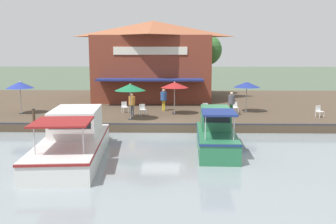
% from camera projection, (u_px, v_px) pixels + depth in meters
% --- Properties ---
extents(ground_plane, '(220.00, 220.00, 0.00)m').
position_uv_depth(ground_plane, '(160.00, 134.00, 24.46)').
color(ground_plane, '#4C5B47').
extents(quay_deck, '(22.00, 56.00, 0.60)m').
position_uv_depth(quay_deck, '(165.00, 105.00, 35.27)').
color(quay_deck, '#4C3D2D').
rests_on(quay_deck, ground).
extents(quay_edge_fender, '(0.20, 50.40, 0.10)m').
position_uv_depth(quay_edge_fender, '(160.00, 124.00, 24.45)').
color(quay_edge_fender, '#2D2D33').
rests_on(quay_edge_fender, quay_deck).
extents(waterfront_restaurant, '(10.58, 11.51, 7.74)m').
position_uv_depth(waterfront_restaurant, '(153.00, 60.00, 37.52)').
color(waterfront_restaurant, brown).
rests_on(waterfront_restaurant, quay_deck).
extents(patio_umbrella_by_entrance, '(2.09, 2.09, 2.49)m').
position_uv_depth(patio_umbrella_by_entrance, '(175.00, 85.00, 28.24)').
color(patio_umbrella_by_entrance, '#B7B7B7').
rests_on(patio_umbrella_by_entrance, quay_deck).
extents(patio_umbrella_near_quay_edge, '(2.05, 2.05, 2.43)m').
position_uv_depth(patio_umbrella_near_quay_edge, '(247.00, 85.00, 29.28)').
color(patio_umbrella_near_quay_edge, '#B7B7B7').
rests_on(patio_umbrella_near_quay_edge, quay_deck).
extents(patio_umbrella_mid_patio_right, '(2.14, 2.14, 2.55)m').
position_uv_depth(patio_umbrella_mid_patio_right, '(130.00, 87.00, 25.93)').
color(patio_umbrella_mid_patio_right, '#B7B7B7').
rests_on(patio_umbrella_mid_patio_right, quay_deck).
extents(patio_umbrella_far_corner, '(2.06, 2.06, 2.50)m').
position_uv_depth(patio_umbrella_far_corner, '(20.00, 85.00, 28.53)').
color(patio_umbrella_far_corner, '#B7B7B7').
rests_on(patio_umbrella_far_corner, quay_deck).
extents(cafe_chair_facing_river, '(0.59, 0.59, 0.85)m').
position_uv_depth(cafe_chair_facing_river, '(143.00, 109.00, 27.92)').
color(cafe_chair_facing_river, white).
rests_on(cafe_chair_facing_river, quay_deck).
extents(cafe_chair_under_first_umbrella, '(0.58, 0.58, 0.85)m').
position_uv_depth(cafe_chair_under_first_umbrella, '(319.00, 111.00, 27.19)').
color(cafe_chair_under_first_umbrella, white).
rests_on(cafe_chair_under_first_umbrella, quay_deck).
extents(cafe_chair_back_row_seat, '(0.60, 0.60, 0.85)m').
position_uv_depth(cafe_chair_back_row_seat, '(125.00, 106.00, 29.29)').
color(cafe_chair_back_row_seat, white).
rests_on(cafe_chair_back_row_seat, quay_deck).
extents(cafe_chair_beside_entrance, '(0.60, 0.60, 0.85)m').
position_uv_depth(cafe_chair_beside_entrance, '(209.00, 113.00, 26.24)').
color(cafe_chair_beside_entrance, white).
rests_on(cafe_chair_beside_entrance, quay_deck).
extents(cafe_chair_mid_patio, '(0.58, 0.58, 0.85)m').
position_uv_depth(cafe_chair_mid_patio, '(206.00, 108.00, 28.43)').
color(cafe_chair_mid_patio, white).
rests_on(cafe_chair_mid_patio, quay_deck).
extents(cafe_chair_far_corner_seat, '(0.50, 0.50, 0.85)m').
position_uv_depth(cafe_chair_far_corner_seat, '(235.00, 107.00, 29.15)').
color(cafe_chair_far_corner_seat, white).
rests_on(cafe_chair_far_corner_seat, quay_deck).
extents(person_at_quay_edge, '(0.50, 0.50, 1.76)m').
position_uv_depth(person_at_quay_edge, '(164.00, 97.00, 30.11)').
color(person_at_quay_edge, gold).
rests_on(person_at_quay_edge, quay_deck).
extents(person_mid_patio, '(0.47, 0.47, 1.67)m').
position_uv_depth(person_mid_patio, '(132.00, 102.00, 27.69)').
color(person_mid_patio, '#4C4C56').
rests_on(person_mid_patio, quay_deck).
extents(person_near_entrance, '(0.50, 0.50, 1.77)m').
position_uv_depth(person_near_entrance, '(231.00, 101.00, 27.87)').
color(person_near_entrance, '#337547').
rests_on(person_near_entrance, quay_deck).
extents(motorboat_fourth_along, '(6.50, 2.15, 2.36)m').
position_uv_depth(motorboat_fourth_along, '(215.00, 133.00, 20.47)').
color(motorboat_fourth_along, '#287047').
rests_on(motorboat_fourth_along, river_water).
extents(motorboat_second_along, '(9.44, 3.54, 2.33)m').
position_uv_depth(motorboat_second_along, '(75.00, 139.00, 19.19)').
color(motorboat_second_along, silver).
rests_on(motorboat_second_along, river_water).
extents(mooring_post, '(0.22, 0.22, 1.00)m').
position_uv_depth(mooring_post, '(34.00, 116.00, 24.79)').
color(mooring_post, '#473323').
rests_on(mooring_post, quay_deck).
extents(tree_upstream_bank, '(4.23, 4.03, 6.12)m').
position_uv_depth(tree_upstream_bank, '(187.00, 58.00, 41.38)').
color(tree_upstream_bank, brown).
rests_on(tree_upstream_bank, quay_deck).
extents(tree_behind_restaurant, '(3.53, 3.36, 6.60)m').
position_uv_depth(tree_behind_restaurant, '(205.00, 51.00, 40.71)').
color(tree_behind_restaurant, brown).
rests_on(tree_behind_restaurant, quay_deck).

